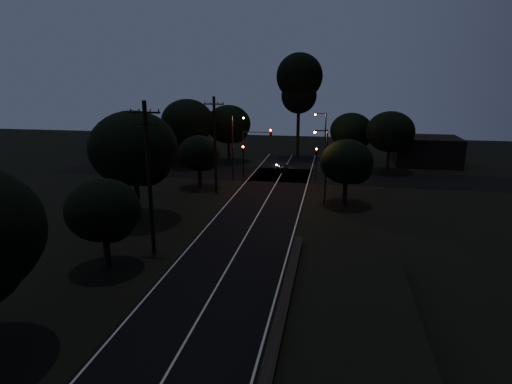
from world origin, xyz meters
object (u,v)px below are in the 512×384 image
(utility_pole_far, at_px, (215,144))
(streetlight_c, at_px, (324,161))
(signal_right, at_px, (316,158))
(signal_left, at_px, (243,155))
(signal_mast, at_px, (256,144))
(car, at_px, (283,167))
(streetlight_a, at_px, (234,143))
(utility_pole_mid, at_px, (149,177))
(tall_pine, at_px, (299,83))
(streetlight_b, at_px, (324,139))

(utility_pole_far, xyz_separation_m, streetlight_c, (11.83, -2.00, -1.13))
(signal_right, xyz_separation_m, streetlight_c, (1.23, -9.99, 1.51))
(utility_pole_far, distance_m, signal_left, 8.53)
(streetlight_c, bearing_deg, signal_right, 97.02)
(signal_mast, bearing_deg, utility_pole_far, -111.11)
(signal_left, xyz_separation_m, car, (4.57, 4.45, -2.29))
(utility_pole_far, relative_size, streetlight_c, 1.40)
(streetlight_a, bearing_deg, utility_pole_far, -96.59)
(utility_pole_mid, height_order, signal_mast, utility_pole_mid)
(tall_pine, xyz_separation_m, signal_right, (3.60, -15.01, -8.72))
(utility_pole_mid, distance_m, signal_right, 27.30)
(signal_left, relative_size, streetlight_a, 0.51)
(tall_pine, relative_size, signal_right, 3.91)
(signal_left, height_order, streetlight_a, streetlight_a)
(utility_pole_mid, xyz_separation_m, signal_left, (1.40, 24.99, -2.90))
(streetlight_c, bearing_deg, car, 112.08)
(streetlight_a, xyz_separation_m, streetlight_b, (10.61, 6.00, 0.00))
(utility_pole_mid, distance_m, streetlight_c, 19.15)
(streetlight_c, relative_size, car, 2.35)
(utility_pole_far, xyz_separation_m, streetlight_a, (0.69, 6.00, -0.85))
(utility_pole_far, bearing_deg, utility_pole_mid, -90.00)
(signal_right, height_order, car, signal_right)
(streetlight_b, xyz_separation_m, car, (-5.34, 0.44, -4.09))
(utility_pole_far, height_order, streetlight_b, utility_pole_far)
(utility_pole_far, relative_size, streetlight_b, 1.31)
(utility_pole_mid, relative_size, signal_right, 2.68)
(signal_mast, bearing_deg, streetlight_c, -48.81)
(utility_pole_far, bearing_deg, signal_right, 37.00)
(utility_pole_mid, height_order, tall_pine, tall_pine)
(signal_right, bearing_deg, utility_pole_far, -143.00)
(signal_left, xyz_separation_m, streetlight_b, (9.91, 4.01, 1.80))
(tall_pine, height_order, signal_left, tall_pine)
(signal_mast, bearing_deg, signal_right, -0.03)
(signal_right, height_order, streetlight_a, streetlight_a)
(streetlight_a, bearing_deg, car, 50.67)
(car, bearing_deg, signal_mast, 38.85)
(signal_right, xyz_separation_m, car, (-4.63, 4.45, -2.29))
(streetlight_b, distance_m, car, 6.74)
(signal_right, relative_size, signal_mast, 0.66)
(signal_right, xyz_separation_m, signal_mast, (-7.51, 0.00, 1.50))
(streetlight_b, bearing_deg, tall_pine, 111.38)
(signal_left, bearing_deg, utility_pole_mid, -93.21)
(streetlight_b, height_order, streetlight_c, streetlight_b)
(utility_pole_mid, xyz_separation_m, signal_right, (10.60, 24.99, -2.90))
(streetlight_c, bearing_deg, streetlight_b, 92.14)
(utility_pole_mid, relative_size, tall_pine, 0.69)
(utility_pole_far, distance_m, streetlight_a, 6.10)
(utility_pole_mid, xyz_separation_m, car, (5.97, 29.44, -5.20))
(utility_pole_far, height_order, car, utility_pole_far)
(utility_pole_far, distance_m, signal_mast, 8.64)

